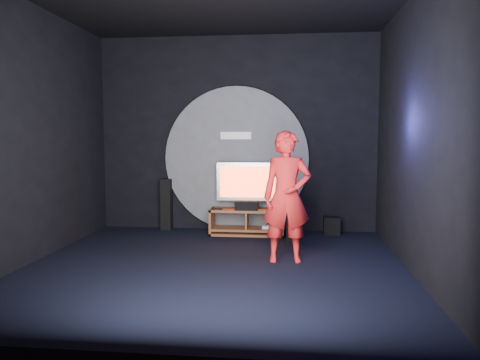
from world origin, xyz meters
name	(u,v)px	position (x,y,z in m)	size (l,w,h in m)	color
floor	(214,267)	(0.00, 0.00, 0.00)	(5.00, 5.00, 0.00)	black
back_wall	(237,134)	(0.00, 2.50, 1.75)	(5.00, 0.04, 3.50)	black
front_wall	(158,131)	(0.00, -2.50, 1.75)	(5.00, 0.04, 3.50)	black
left_wall	(30,133)	(-2.50, 0.00, 1.75)	(0.04, 5.00, 3.50)	black
right_wall	(415,133)	(2.50, 0.00, 1.75)	(0.04, 5.00, 3.50)	black
wall_disc_panel	(236,159)	(0.00, 2.44, 1.30)	(2.60, 0.11, 2.60)	#515156
media_console	(247,223)	(0.24, 2.05, 0.20)	(1.28, 0.45, 0.45)	brown
tv	(247,183)	(0.24, 2.12, 0.89)	(1.07, 0.22, 0.80)	silver
center_speaker	(246,206)	(0.24, 1.95, 0.53)	(0.40, 0.15, 0.15)	black
remote	(217,209)	(-0.27, 1.93, 0.46)	(0.18, 0.05, 0.02)	black
tower_speaker_left	(167,204)	(-1.28, 2.35, 0.47)	(0.19, 0.21, 0.93)	black
tower_speaker_right	(292,212)	(1.02, 1.67, 0.47)	(0.19, 0.21, 0.93)	black
subwoofer	(332,226)	(1.71, 2.25, 0.15)	(0.28, 0.28, 0.30)	black
player	(287,197)	(0.94, 0.38, 0.89)	(0.65, 0.43, 1.79)	red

